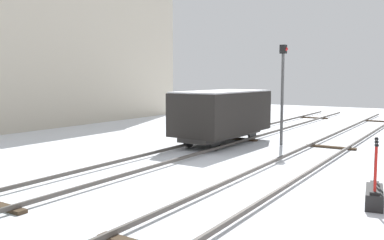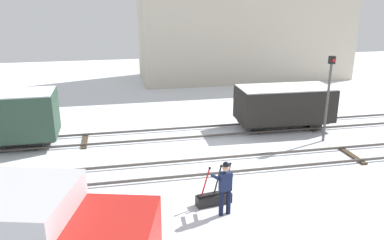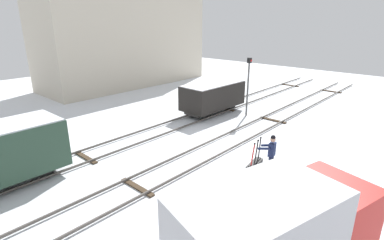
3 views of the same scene
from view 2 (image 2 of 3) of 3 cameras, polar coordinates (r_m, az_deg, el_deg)
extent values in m
plane|color=silver|center=(16.16, 4.87, -7.00)|extent=(60.00, 60.00, 0.00)
cube|color=#4C4742|center=(15.48, 5.63, -7.66)|extent=(44.00, 0.07, 0.10)
cube|color=#4C4742|center=(16.73, 4.19, -5.59)|extent=(44.00, 0.07, 0.10)
cube|color=#423323|center=(15.65, -16.46, -8.43)|extent=(0.24, 1.94, 0.08)
cube|color=#423323|center=(18.58, 22.58, -4.85)|extent=(0.24, 1.94, 0.08)
cube|color=#4C4742|center=(19.22, 1.97, -2.39)|extent=(44.00, 0.07, 0.10)
cube|color=#4C4742|center=(20.54, 1.04, -1.03)|extent=(44.00, 0.07, 0.10)
cube|color=#423323|center=(19.51, -15.58, -3.03)|extent=(0.24, 1.94, 0.08)
cube|color=#423323|center=(21.93, 16.60, -0.81)|extent=(0.24, 1.94, 0.08)
cube|color=black|center=(13.42, 3.25, -11.62)|extent=(1.28, 0.56, 0.36)
cube|color=black|center=(13.31, 3.27, -10.83)|extent=(1.13, 0.38, 0.06)
cylinder|color=red|center=(12.98, 2.01, -9.25)|extent=(0.35, 0.11, 1.02)
sphere|color=black|center=(12.81, 2.65, -7.13)|extent=(0.09, 0.09, 0.09)
cylinder|color=black|center=(13.14, 3.81, -8.89)|extent=(0.31, 0.10, 1.03)
sphere|color=black|center=(12.97, 4.36, -6.79)|extent=(0.09, 0.09, 0.09)
cylinder|color=black|center=(13.29, 5.40, -8.55)|extent=(0.18, 0.08, 1.05)
sphere|color=black|center=(13.09, 5.70, -6.46)|extent=(0.09, 0.09, 0.09)
cylinder|color=#111831|center=(12.69, 4.35, -12.16)|extent=(0.15, 0.15, 0.88)
cylinder|color=#111831|center=(12.79, 5.43, -11.94)|extent=(0.15, 0.15, 0.88)
cube|color=#192347|center=(12.38, 4.98, -9.04)|extent=(0.41, 0.30, 0.62)
sphere|color=tan|center=(12.18, 5.04, -7.07)|extent=(0.24, 0.24, 0.24)
sphere|color=black|center=(12.13, 5.06, -6.65)|extent=(0.21, 0.21, 0.21)
cylinder|color=#192347|center=(12.51, 3.54, -8.48)|extent=(0.20, 0.60, 0.24)
cylinder|color=#192347|center=(12.67, 5.30, -8.12)|extent=(0.20, 0.60, 0.26)
cylinder|color=#4C4C4C|center=(19.44, 19.38, 2.32)|extent=(0.12, 0.12, 3.81)
cube|color=black|center=(19.03, 20.03, 8.37)|extent=(0.24, 0.24, 0.36)
sphere|color=red|center=(18.92, 20.23, 8.30)|extent=(0.14, 0.14, 0.14)
cube|color=beige|center=(33.78, 7.75, 15.22)|extent=(17.47, 6.37, 10.62)
cube|color=#2D2B28|center=(21.20, 13.31, -0.14)|extent=(4.73, 1.48, 0.20)
cube|color=black|center=(20.93, 13.50, 2.34)|extent=(5.00, 2.38, 1.71)
cube|color=white|center=(20.72, 13.67, 4.70)|extent=(4.90, 2.29, 0.06)
cylinder|color=black|center=(20.09, 9.77, -1.06)|extent=(0.70, 0.12, 0.70)
cylinder|color=black|center=(21.20, 8.66, 0.00)|extent=(0.70, 0.12, 0.70)
cylinder|color=black|center=(21.37, 17.90, -0.54)|extent=(0.70, 0.12, 0.70)
cylinder|color=black|center=(22.41, 16.47, 0.44)|extent=(0.70, 0.12, 0.70)
cylinder|color=black|center=(19.15, -22.24, -3.14)|extent=(0.70, 0.11, 0.70)
cylinder|color=black|center=(20.29, -21.70, -1.92)|extent=(0.70, 0.11, 0.70)
camera|label=1|loc=(12.49, -43.19, -5.62)|focal=38.71mm
camera|label=3|loc=(9.53, -69.91, 5.53)|focal=27.78mm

